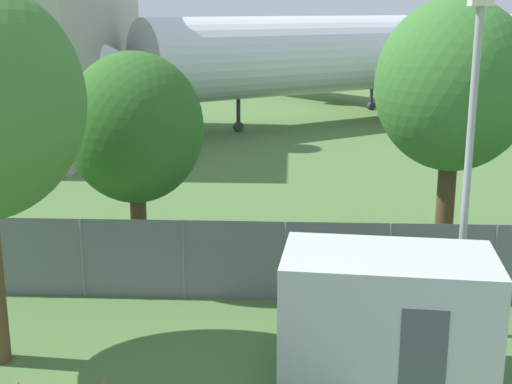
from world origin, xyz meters
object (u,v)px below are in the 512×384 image
portable_cabin (387,316)px  tree_far_right (453,86)px  airplane (387,53)px  tree_near_hangar (135,129)px

portable_cabin → tree_far_right: (2.46, 6.60, 3.77)m
airplane → tree_far_right: bearing=51.1°
airplane → portable_cabin: bearing=47.9°
portable_cabin → tree_far_right: tree_far_right is taller
tree_near_hangar → airplane: bearing=70.8°
airplane → portable_cabin: size_ratio=9.15×
airplane → tree_near_hangar: size_ratio=6.44×
airplane → tree_near_hangar: bearing=35.9°
airplane → tree_far_right: (-1.94, -28.51, 0.83)m
airplane → tree_near_hangar: (-10.38, -29.88, -0.16)m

